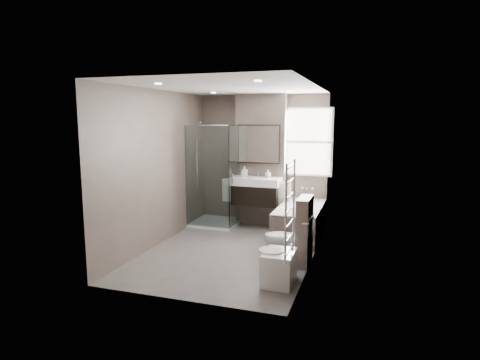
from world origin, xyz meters
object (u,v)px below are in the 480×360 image
at_px(bathtub, 300,220).
at_px(toilet, 287,240).
at_px(vanity, 256,191).
at_px(bidet, 279,267).

height_order(bathtub, toilet, toilet).
xyz_separation_m(vanity, toilet, (0.97, -1.73, -0.38)).
relative_size(bathtub, bidet, 2.91).
height_order(vanity, bathtub, vanity).
relative_size(bathtub, toilet, 2.21).
xyz_separation_m(bathtub, toilet, (0.05, -1.41, 0.05)).
xyz_separation_m(toilet, bidet, (0.04, -0.75, -0.14)).
bearing_deg(bathtub, toilet, -88.17).
relative_size(vanity, bathtub, 0.59).
height_order(bathtub, bidet, bathtub).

